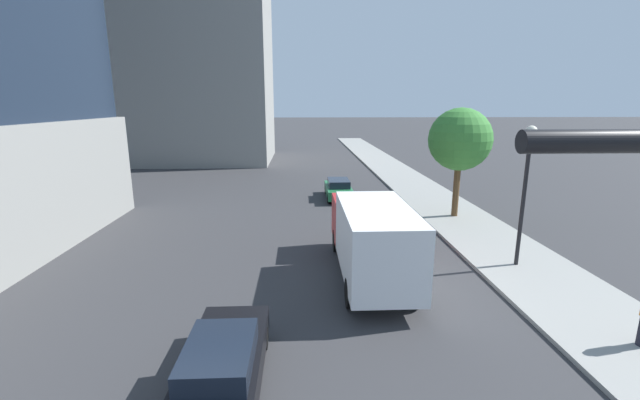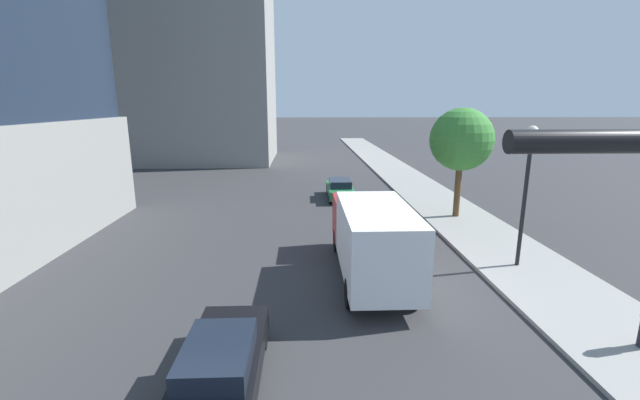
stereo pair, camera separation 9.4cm
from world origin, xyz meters
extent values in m
cube|color=gray|center=(8.76, 20.00, 0.07)|extent=(4.26, 120.00, 0.15)
cube|color=gray|center=(-11.71, 51.52, 12.53)|extent=(15.49, 13.85, 25.05)
cylinder|color=black|center=(8.41, 17.28, 2.78)|extent=(0.16, 0.16, 5.27)
sphere|color=silver|center=(8.41, 17.28, 5.60)|extent=(0.44, 0.44, 0.44)
cylinder|color=brown|center=(8.62, 24.84, 1.73)|extent=(0.36, 0.36, 3.16)
sphere|color=#387F33|center=(8.62, 24.84, 4.64)|extent=(3.56, 3.56, 3.56)
cube|color=#1E6638|center=(2.22, 30.35, 0.58)|extent=(1.73, 4.47, 0.63)
cube|color=#19212D|center=(2.22, 30.26, 1.14)|extent=(1.46, 2.28, 0.49)
cylinder|color=black|center=(1.46, 31.87, 0.31)|extent=(0.22, 0.63, 0.63)
cylinder|color=black|center=(2.98, 31.87, 0.31)|extent=(0.22, 0.63, 0.63)
cylinder|color=black|center=(1.46, 28.82, 0.31)|extent=(0.22, 0.63, 0.63)
cylinder|color=black|center=(2.98, 28.82, 0.31)|extent=(0.22, 0.63, 0.63)
cube|color=black|center=(-2.32, 10.40, 0.58)|extent=(1.80, 4.64, 0.65)
cube|color=#19212D|center=(-2.32, 9.95, 1.17)|extent=(1.51, 2.29, 0.52)
cylinder|color=black|center=(-3.11, 11.98, 0.31)|extent=(0.22, 0.61, 0.61)
cylinder|color=black|center=(-1.53, 11.98, 0.31)|extent=(0.22, 0.61, 0.61)
cube|color=#B21E1E|center=(2.22, 19.58, 1.56)|extent=(2.42, 2.19, 1.91)
cube|color=white|center=(2.22, 15.59, 1.84)|extent=(2.42, 5.49, 2.47)
cylinder|color=black|center=(1.15, 19.58, 0.50)|extent=(0.30, 1.01, 1.01)
cylinder|color=black|center=(3.28, 19.58, 0.50)|extent=(0.30, 1.01, 1.01)
cylinder|color=black|center=(1.15, 14.22, 0.50)|extent=(0.30, 1.01, 1.01)
cylinder|color=black|center=(3.28, 14.22, 0.50)|extent=(0.30, 1.01, 1.01)
camera|label=1|loc=(-0.45, 1.72, 6.65)|focal=23.11mm
camera|label=2|loc=(-0.35, 1.71, 6.65)|focal=23.11mm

